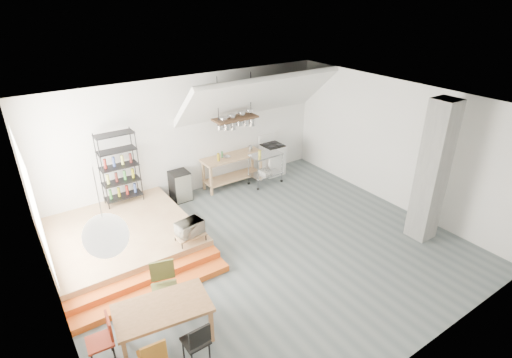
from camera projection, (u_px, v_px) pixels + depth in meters
floor at (266, 251)px, 8.67m from camera, size 8.00×8.00×0.00m
wall_back at (189, 136)px, 10.57m from camera, size 8.00×0.04×3.20m
wall_left at (49, 254)px, 5.93m from camera, size 0.04×7.00×3.20m
wall_right at (396, 145)px, 10.01m from camera, size 0.04×7.00×3.20m
ceiling at (268, 107)px, 7.27m from camera, size 8.00×7.00×0.02m
slope_ceiling at (258, 96)px, 10.63m from camera, size 4.40×1.44×1.32m
window_pane at (32, 202)px, 6.97m from camera, size 0.02×2.50×2.20m
platform at (121, 237)px, 8.79m from camera, size 3.00×3.00×0.40m
step_lower at (155, 292)px, 7.40m from camera, size 3.00×0.35×0.13m
step_upper at (148, 279)px, 7.64m from camera, size 3.00×0.35×0.27m
concrete_column at (432, 172)px, 8.54m from camera, size 0.50×0.50×3.20m
kitchen_counter at (233, 165)px, 11.29m from camera, size 1.80×0.60×0.91m
stove at (272, 159)px, 12.07m from camera, size 0.60×0.60×1.18m
pot_rack at (237, 121)px, 10.55m from camera, size 1.20×0.50×1.43m
wire_shelving at (119, 167)px, 9.45m from camera, size 0.88×0.38×1.80m
microwave_shelf at (190, 235)px, 8.27m from camera, size 0.60×0.40×0.16m
paper_lantern at (106, 236)px, 5.30m from camera, size 0.60×0.60×0.60m
dining_table at (163, 311)px, 6.23m from camera, size 1.58×1.03×0.70m
chair_mustard at (153, 356)px, 5.62m from camera, size 0.41×0.41×0.82m
chair_black at (197, 340)px, 5.89m from camera, size 0.37×0.37×0.80m
chair_olive at (164, 283)px, 6.88m from camera, size 0.54×0.54×0.96m
chair_red at (104, 337)px, 5.93m from camera, size 0.41×0.41×0.83m
rolling_cart at (265, 165)px, 11.39m from camera, size 0.96×0.57×0.92m
mini_fridge at (180, 186)px, 10.61m from camera, size 0.48×0.48×0.81m
microwave at (190, 228)px, 8.20m from camera, size 0.59×0.45×0.29m
bowl at (227, 157)px, 11.01m from camera, size 0.23×0.23×0.05m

